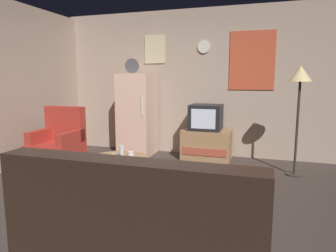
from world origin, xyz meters
TOP-DOWN VIEW (x-y plane):
  - ground_plane at (0.00, 0.00)m, footprint 12.00×12.00m
  - wall_with_art at (0.01, 2.45)m, footprint 5.20×0.12m
  - fridge at (-1.00, 2.04)m, footprint 0.60×0.62m
  - tv_stand at (0.30, 2.08)m, footprint 0.84×0.53m
  - crt_tv at (0.28, 2.08)m, footprint 0.54×0.51m
  - standing_lamp at (1.71, 1.56)m, footprint 0.32×0.32m
  - coffee_table at (-0.43, 0.15)m, footprint 0.72×0.72m
  - wine_glass at (-0.39, 0.15)m, footprint 0.05×0.05m
  - mug_ceramic_white at (-0.26, 0.13)m, footprint 0.08×0.08m
  - mug_ceramic_tan at (-0.43, -0.00)m, footprint 0.08×0.08m
  - remote_control at (-0.36, 0.09)m, footprint 0.16×0.10m
  - armchair at (-1.88, 0.88)m, footprint 0.68×0.68m
  - couch at (0.45, -1.27)m, footprint 1.70×0.80m

SIDE VIEW (x-z plane):
  - ground_plane at x=0.00m, z-range 0.00..0.00m
  - coffee_table at x=-0.43m, z-range 0.00..0.45m
  - tv_stand at x=0.30m, z-range 0.00..0.53m
  - couch at x=0.45m, z-range -0.15..0.77m
  - armchair at x=-1.88m, z-range -0.14..0.82m
  - remote_control at x=-0.36m, z-range 0.45..0.47m
  - mug_ceramic_white at x=-0.26m, z-range 0.45..0.54m
  - mug_ceramic_tan at x=-0.43m, z-range 0.45..0.54m
  - wine_glass at x=-0.39m, z-range 0.45..0.60m
  - crt_tv at x=0.28m, z-range 0.53..0.97m
  - fridge at x=-1.00m, z-range -0.13..1.64m
  - wall_with_art at x=0.01m, z-range 0.01..2.66m
  - standing_lamp at x=1.71m, z-range 0.56..2.15m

